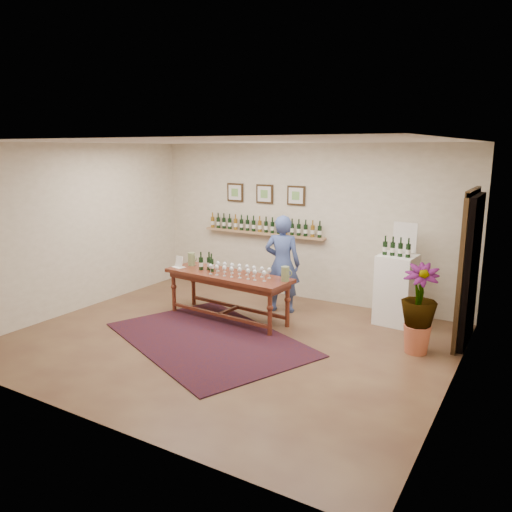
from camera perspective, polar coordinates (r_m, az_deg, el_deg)
The scene contains 14 objects.
ground at distance 7.29m, azimuth -3.24°, elevation -9.64°, with size 6.00×6.00×0.00m, color #4E2F22.
room_shell at distance 7.82m, azimuth 17.54°, elevation -0.11°, with size 6.00×6.00×6.00m.
rug at distance 7.35m, azimuth -5.44°, elevation -9.42°, with size 2.96×1.97×0.02m, color #4B140D.
tasting_table at distance 7.98m, azimuth -3.23°, elevation -2.81°, with size 2.19×0.86×0.76m.
table_glasses at distance 7.77m, azimuth -1.90°, elevation -1.68°, with size 1.26×0.29×0.17m, color silver, non-canonical shape.
table_bottles at distance 8.16m, azimuth -5.55°, elevation -0.68°, with size 0.26×0.15×0.28m, color black, non-canonical shape.
pitcher_left at distance 8.53m, azimuth -7.39°, elevation -0.35°, with size 0.14×0.14×0.22m, color olive, non-canonical shape.
pitcher_right at distance 7.48m, azimuth 3.35°, elevation -2.05°, with size 0.14×0.14×0.22m, color olive, non-canonical shape.
menu_card at distance 8.45m, azimuth -8.79°, elevation -0.64°, with size 0.20×0.15×0.18m, color silver.
display_pedestal at distance 8.12m, azimuth 15.72°, elevation -3.69°, with size 0.55×0.55×1.10m, color white.
pedestal_bottles at distance 7.89m, azimuth 15.77°, elevation 0.97°, with size 0.28×0.07×0.28m, color black, non-canonical shape.
info_sign at distance 8.09m, azimuth 16.66°, elevation 2.05°, with size 0.37×0.02×0.52m, color silver.
potted_plant at distance 7.02m, azimuth 18.09°, elevation -5.77°, with size 0.66×0.66×1.06m.
person at distance 8.33m, azimuth 3.03°, elevation -0.91°, with size 0.60×0.39×1.64m, color #394B86.
Camera 1 is at (3.78, -5.61, 2.71)m, focal length 35.00 mm.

